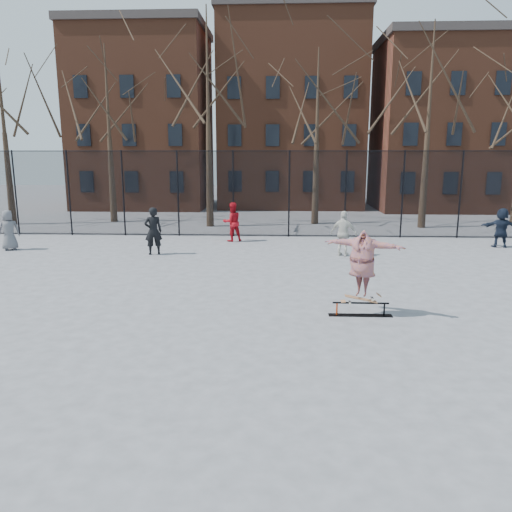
{
  "coord_description": "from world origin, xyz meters",
  "views": [
    {
      "loc": [
        0.78,
        -10.25,
        3.88
      ],
      "look_at": [
        0.22,
        1.5,
        1.44
      ],
      "focal_mm": 35.0,
      "sensor_mm": 36.0,
      "label": 1
    }
  ],
  "objects_px": {
    "bystander_red": "(232,222)",
    "skate_rail": "(360,310)",
    "skater": "(362,266)",
    "bystander_grey": "(9,230)",
    "bystander_white": "(344,234)",
    "bystander_black": "(153,231)",
    "skateboard": "(361,300)",
    "bystander_navy": "(501,228)"
  },
  "relations": [
    {
      "from": "skate_rail",
      "to": "skateboard",
      "type": "distance_m",
      "value": 0.26
    },
    {
      "from": "skater",
      "to": "bystander_red",
      "type": "bearing_deg",
      "value": 135.34
    },
    {
      "from": "skater",
      "to": "bystander_grey",
      "type": "bearing_deg",
      "value": 172.59
    },
    {
      "from": "skater",
      "to": "bystander_black",
      "type": "bearing_deg",
      "value": 157.37
    },
    {
      "from": "bystander_red",
      "to": "bystander_white",
      "type": "relative_size",
      "value": 1.0
    },
    {
      "from": "bystander_red",
      "to": "skater",
      "type": "bearing_deg",
      "value": 87.25
    },
    {
      "from": "bystander_black",
      "to": "bystander_white",
      "type": "bearing_deg",
      "value": 160.41
    },
    {
      "from": "skate_rail",
      "to": "bystander_red",
      "type": "relative_size",
      "value": 0.89
    },
    {
      "from": "skate_rail",
      "to": "bystander_grey",
      "type": "bearing_deg",
      "value": 149.07
    },
    {
      "from": "bystander_grey",
      "to": "bystander_white",
      "type": "distance_m",
      "value": 13.4
    },
    {
      "from": "bystander_grey",
      "to": "bystander_white",
      "type": "bearing_deg",
      "value": 146.06
    },
    {
      "from": "skater",
      "to": "bystander_black",
      "type": "distance_m",
      "value": 9.9
    },
    {
      "from": "skateboard",
      "to": "bystander_red",
      "type": "xyz_separation_m",
      "value": [
        -4.09,
        10.21,
        0.48
      ]
    },
    {
      "from": "bystander_navy",
      "to": "skateboard",
      "type": "bearing_deg",
      "value": 61.62
    },
    {
      "from": "bystander_black",
      "to": "bystander_white",
      "type": "relative_size",
      "value": 1.06
    },
    {
      "from": "skater",
      "to": "bystander_white",
      "type": "xyz_separation_m",
      "value": [
        0.46,
        7.2,
        -0.37
      ]
    },
    {
      "from": "skateboard",
      "to": "bystander_navy",
      "type": "distance_m",
      "value": 11.8
    },
    {
      "from": "bystander_grey",
      "to": "bystander_navy",
      "type": "relative_size",
      "value": 0.99
    },
    {
      "from": "bystander_red",
      "to": "skate_rail",
      "type": "bearing_deg",
      "value": 87.25
    },
    {
      "from": "skateboard",
      "to": "bystander_grey",
      "type": "relative_size",
      "value": 0.52
    },
    {
      "from": "bystander_red",
      "to": "skateboard",
      "type": "bearing_deg",
      "value": 87.25
    },
    {
      "from": "skateboard",
      "to": "skate_rail",
      "type": "bearing_deg",
      "value": 0.0
    },
    {
      "from": "bystander_white",
      "to": "bystander_red",
      "type": "bearing_deg",
      "value": -10.9
    },
    {
      "from": "bystander_red",
      "to": "bystander_navy",
      "type": "relative_size",
      "value": 1.05
    },
    {
      "from": "bystander_black",
      "to": "bystander_navy",
      "type": "bearing_deg",
      "value": 168.7
    },
    {
      "from": "skateboard",
      "to": "bystander_black",
      "type": "distance_m",
      "value": 9.91
    },
    {
      "from": "skate_rail",
      "to": "bystander_red",
      "type": "bearing_deg",
      "value": 111.83
    },
    {
      "from": "bystander_white",
      "to": "skateboard",
      "type": "bearing_deg",
      "value": 108.96
    },
    {
      "from": "bystander_black",
      "to": "bystander_white",
      "type": "height_order",
      "value": "bystander_black"
    },
    {
      "from": "skater",
      "to": "bystander_red",
      "type": "distance_m",
      "value": 11.01
    },
    {
      "from": "bystander_grey",
      "to": "bystander_red",
      "type": "height_order",
      "value": "bystander_red"
    },
    {
      "from": "bystander_white",
      "to": "skater",
      "type": "bearing_deg",
      "value": 108.96
    },
    {
      "from": "skate_rail",
      "to": "skater",
      "type": "relative_size",
      "value": 0.79
    },
    {
      "from": "bystander_black",
      "to": "bystander_red",
      "type": "height_order",
      "value": "bystander_black"
    },
    {
      "from": "skateboard",
      "to": "bystander_navy",
      "type": "xyz_separation_m",
      "value": [
        7.23,
        9.31,
        0.44
      ]
    },
    {
      "from": "skateboard",
      "to": "bystander_white",
      "type": "height_order",
      "value": "bystander_white"
    },
    {
      "from": "skateboard",
      "to": "bystander_grey",
      "type": "xyz_separation_m",
      "value": [
        -12.93,
        7.74,
        0.43
      ]
    },
    {
      "from": "skater",
      "to": "bystander_grey",
      "type": "height_order",
      "value": "skater"
    },
    {
      "from": "bystander_red",
      "to": "bystander_white",
      "type": "height_order",
      "value": "bystander_white"
    },
    {
      "from": "bystander_grey",
      "to": "bystander_white",
      "type": "height_order",
      "value": "bystander_white"
    },
    {
      "from": "bystander_grey",
      "to": "bystander_red",
      "type": "relative_size",
      "value": 0.94
    },
    {
      "from": "skateboard",
      "to": "bystander_black",
      "type": "bearing_deg",
      "value": 133.86
    }
  ]
}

